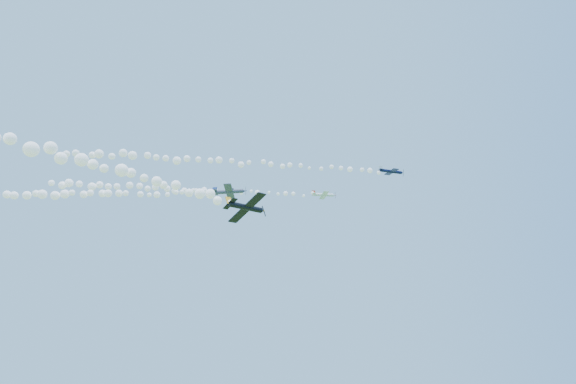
# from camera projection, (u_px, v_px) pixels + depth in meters

# --- Properties ---
(plane_white) EXTENTS (6.32, 6.70, 1.87)m
(plane_white) POSITION_uv_depth(u_px,v_px,m) (324.00, 195.00, 123.67)
(plane_white) COLOR white
(smoke_trail_white) EXTENTS (64.17, 18.64, 2.73)m
(smoke_trail_white) POSITION_uv_depth(u_px,v_px,m) (185.00, 189.00, 119.26)
(smoke_trail_white) COLOR white
(plane_navy) EXTENTS (6.01, 6.34, 2.18)m
(plane_navy) POSITION_uv_depth(u_px,v_px,m) (391.00, 171.00, 108.85)
(plane_navy) COLOR #0C1035
(smoke_trail_navy) EXTENTS (66.31, 20.84, 2.45)m
(smoke_trail_navy) POSITION_uv_depth(u_px,v_px,m) (230.00, 162.00, 103.50)
(smoke_trail_navy) COLOR white
(plane_grey) EXTENTS (7.92, 8.30, 2.11)m
(plane_grey) POSITION_uv_depth(u_px,v_px,m) (229.00, 192.00, 109.06)
(plane_grey) COLOR #3B3F56
(smoke_trail_grey) EXTENTS (64.67, 9.65, 3.45)m
(smoke_trail_grey) POSITION_uv_depth(u_px,v_px,m) (77.00, 194.00, 109.45)
(smoke_trail_grey) COLOR white
(plane_black) EXTENTS (6.92, 6.95, 3.13)m
(plane_black) POSITION_uv_depth(u_px,v_px,m) (246.00, 207.00, 76.61)
(plane_black) COLOR black
(smoke_trail_black) EXTENTS (40.53, 49.94, 3.15)m
(smoke_trail_black) POSITION_uv_depth(u_px,v_px,m) (15.00, 140.00, 54.53)
(smoke_trail_black) COLOR white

